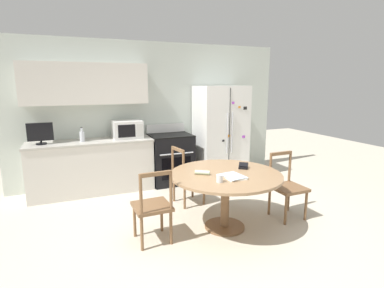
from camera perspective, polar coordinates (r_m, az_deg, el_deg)
ground_plane at (r=3.78m, az=4.36°, el=-17.82°), size 14.00×14.00×0.00m
back_wall at (r=5.67m, az=-10.26°, el=7.16°), size 5.20×0.44×2.60m
kitchen_counter at (r=5.41m, az=-18.44°, el=-4.07°), size 2.03×0.64×0.90m
refrigerator at (r=5.91m, az=5.42°, el=2.23°), size 0.93×0.74×1.80m
oven_range at (r=5.64m, az=-4.09°, el=-2.70°), size 0.75×0.68×1.08m
microwave at (r=5.39m, az=-12.22°, el=2.76°), size 0.50×0.39×0.31m
countertop_tv at (r=5.26m, az=-26.94°, el=1.90°), size 0.38×0.16×0.34m
counter_bottle at (r=5.27m, az=-20.21°, el=1.43°), size 0.08×0.08×0.24m
dining_table at (r=3.84m, az=6.40°, el=-7.20°), size 1.41×1.41×0.73m
dining_chair_right at (r=4.40m, az=17.61°, el=-7.81°), size 0.43×0.43×0.90m
dining_chair_left at (r=3.59m, az=-7.52°, el=-11.80°), size 0.43×0.43×0.90m
dining_chair_far at (r=4.65m, az=-0.94°, el=-6.20°), size 0.48×0.48×0.90m
candle_glass at (r=3.46m, az=5.28°, el=-6.64°), size 0.08×0.08×0.09m
folded_napkin at (r=3.73m, az=1.99°, el=-5.44°), size 0.18×0.15×0.05m
wallet at (r=4.06m, az=9.77°, el=-4.21°), size 0.17×0.17×0.07m
mail_stack at (r=3.66m, az=7.88°, el=-6.14°), size 0.26×0.33×0.02m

